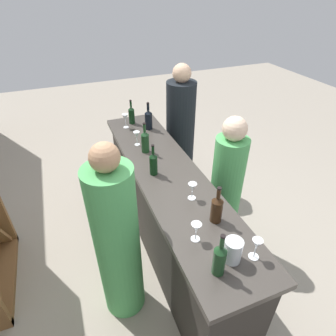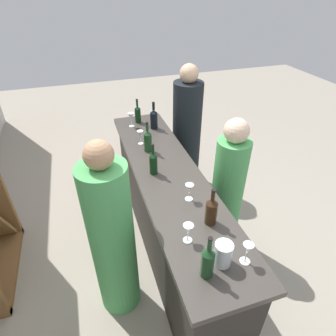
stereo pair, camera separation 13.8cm
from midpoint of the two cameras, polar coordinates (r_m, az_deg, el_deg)
ground_plane at (r=3.16m, az=-1.30°, el=-15.38°), size 12.00×12.00×0.00m
bar_counter at (r=2.80m, az=-1.43°, el=-8.95°), size 2.59×0.57×0.96m
wine_bottle_leftmost_olive_green at (r=1.69m, az=7.99°, el=-17.83°), size 0.08×0.08×0.31m
wine_bottle_second_left_amber_brown at (r=1.99m, az=7.89°, el=-8.16°), size 0.08×0.08×0.30m
wine_bottle_center_dark_green at (r=2.43m, az=-4.60°, el=0.95°), size 0.07×0.07×0.29m
wine_bottle_second_right_olive_green at (r=2.76m, az=-6.10°, el=5.42°), size 0.08×0.08×0.31m
wine_bottle_rightmost_near_black at (r=3.22m, az=-5.22°, el=9.83°), size 0.08×0.08×0.31m
wine_bottle_far_right_dark_green at (r=3.38m, az=-8.58°, el=10.64°), size 0.07×0.07×0.29m
wine_glass_near_left at (r=1.81m, az=15.39°, el=-14.85°), size 0.07×0.07×0.15m
wine_glass_near_center at (r=2.17m, az=3.14°, el=-4.13°), size 0.07×0.07×0.14m
wine_glass_near_right at (r=2.90m, az=-7.74°, el=6.53°), size 0.07×0.07×0.15m
wine_glass_far_left at (r=1.86m, az=3.57°, el=-12.20°), size 0.07×0.07×0.14m
wine_glass_far_center at (r=3.28m, az=-9.90°, el=9.97°), size 0.07×0.07×0.16m
water_pitcher at (r=1.79m, az=10.79°, el=-16.17°), size 0.11×0.11×0.16m
person_left_guest at (r=2.81m, az=10.28°, el=-4.25°), size 0.39×0.39×1.44m
person_center_guest at (r=3.66m, az=1.42°, el=7.22°), size 0.44×0.44×1.61m
person_right_guest at (r=2.23m, az=-12.01°, el=-14.82°), size 0.37×0.37×1.61m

